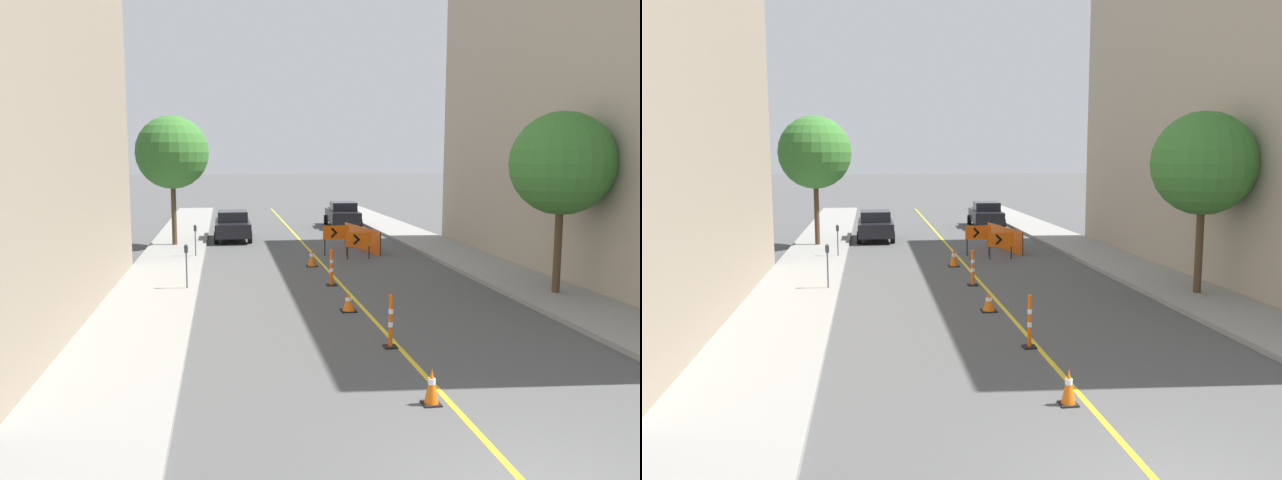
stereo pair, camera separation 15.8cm
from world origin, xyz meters
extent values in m
cube|color=gold|center=(0.00, 23.10, 0.00)|extent=(0.12, 46.20, 0.01)
cube|color=gray|center=(-6.28, 23.10, 0.08)|extent=(2.75, 46.20, 0.15)
cube|color=gray|center=(6.28, 23.10, 0.08)|extent=(2.75, 46.20, 0.15)
cube|color=tan|center=(10.66, 14.40, 6.66)|extent=(6.00, 21.72, 13.32)
cube|color=black|center=(-0.36, 3.49, 0.01)|extent=(0.33, 0.33, 0.03)
cone|color=orange|center=(-0.36, 3.49, 0.36)|extent=(0.26, 0.26, 0.65)
cylinder|color=white|center=(-0.36, 3.49, 0.44)|extent=(0.14, 0.14, 0.10)
cube|color=black|center=(-0.49, 10.43, 0.01)|extent=(0.45, 0.45, 0.03)
cone|color=orange|center=(-0.49, 10.43, 0.29)|extent=(0.36, 0.36, 0.52)
cylinder|color=white|center=(-0.49, 10.43, 0.35)|extent=(0.19, 0.19, 0.08)
cube|color=black|center=(-0.50, 17.92, 0.01)|extent=(0.44, 0.44, 0.03)
cone|color=orange|center=(-0.50, 17.92, 0.38)|extent=(0.35, 0.35, 0.71)
cylinder|color=white|center=(-0.50, 17.92, 0.47)|extent=(0.18, 0.18, 0.11)
cube|color=black|center=(-0.20, 6.89, 0.02)|extent=(0.31, 0.31, 0.04)
cylinder|color=#EF560C|center=(-0.20, 6.89, 0.62)|extent=(0.10, 0.10, 1.16)
cylinder|color=white|center=(-0.20, 6.89, 0.56)|extent=(0.11, 0.11, 0.12)
cylinder|color=white|center=(-0.20, 6.89, 0.87)|extent=(0.11, 0.11, 0.12)
sphere|color=#EF560C|center=(-0.20, 6.89, 1.23)|extent=(0.11, 0.11, 0.11)
cube|color=black|center=(-0.35, 14.10, 0.02)|extent=(0.36, 0.36, 0.04)
cylinder|color=#EF560C|center=(-0.35, 14.10, 0.60)|extent=(0.11, 0.11, 1.13)
cylinder|color=white|center=(-0.35, 14.10, 0.54)|extent=(0.13, 0.13, 0.11)
cylinder|color=white|center=(-0.35, 14.10, 0.85)|extent=(0.13, 0.13, 0.11)
sphere|color=#EF560C|center=(-0.35, 14.10, 1.20)|extent=(0.12, 0.12, 0.12)
cube|color=#EF560C|center=(0.96, 20.55, 1.05)|extent=(1.18, 0.15, 0.62)
cube|color=black|center=(0.87, 20.50, 1.14)|extent=(0.31, 0.04, 0.31)
cube|color=black|center=(0.87, 20.50, 0.96)|extent=(0.31, 0.04, 0.31)
cylinder|color=black|center=(0.46, 20.55, 0.37)|extent=(0.06, 0.06, 0.74)
cylinder|color=black|center=(1.46, 20.55, 0.37)|extent=(0.06, 0.06, 0.74)
cube|color=#EF560C|center=(1.76, 19.42, 0.87)|extent=(1.13, 0.08, 0.62)
cube|color=black|center=(1.67, 19.38, 0.96)|extent=(0.31, 0.03, 0.31)
cube|color=black|center=(1.67, 19.38, 0.78)|extent=(0.31, 0.03, 0.31)
cylinder|color=black|center=(1.28, 19.42, 0.28)|extent=(0.06, 0.06, 0.56)
cylinder|color=black|center=(2.24, 19.42, 0.28)|extent=(0.06, 0.06, 0.56)
cube|color=#EF560C|center=(2.52, 22.17, 0.55)|extent=(0.79, 4.34, 1.10)
cylinder|color=#262626|center=(2.90, 20.01, 0.55)|extent=(0.05, 0.05, 1.10)
cylinder|color=#262626|center=(2.14, 24.34, 0.55)|extent=(0.05, 0.05, 1.10)
cube|color=black|center=(-3.57, 26.51, 0.68)|extent=(1.83, 4.31, 0.72)
cube|color=black|center=(-3.57, 26.30, 1.31)|extent=(1.54, 1.94, 0.55)
cylinder|color=black|center=(-4.42, 27.85, 0.32)|extent=(0.22, 0.64, 0.64)
cylinder|color=black|center=(-2.71, 27.85, 0.32)|extent=(0.22, 0.64, 0.64)
cylinder|color=black|center=(-4.42, 25.18, 0.32)|extent=(0.22, 0.64, 0.64)
cylinder|color=black|center=(-2.71, 25.18, 0.32)|extent=(0.22, 0.64, 0.64)
cube|color=black|center=(3.45, 31.91, 0.68)|extent=(2.04, 4.40, 0.72)
cube|color=black|center=(3.45, 31.69, 1.31)|extent=(1.64, 2.02, 0.55)
cylinder|color=black|center=(2.59, 33.24, 0.32)|extent=(0.26, 0.65, 0.64)
cylinder|color=black|center=(4.30, 33.24, 0.32)|extent=(0.26, 0.65, 0.64)
cylinder|color=black|center=(2.59, 30.57, 0.32)|extent=(0.26, 0.65, 0.64)
cylinder|color=black|center=(4.30, 30.57, 0.32)|extent=(0.26, 0.65, 0.64)
cylinder|color=#4C4C51|center=(-5.26, 13.70, 0.74)|extent=(0.05, 0.05, 1.18)
cube|color=#33383D|center=(-5.26, 13.70, 1.44)|extent=(0.12, 0.10, 0.22)
sphere|color=#33383D|center=(-5.26, 13.70, 1.55)|extent=(0.11, 0.11, 0.11)
cylinder|color=#4C4C51|center=(-5.26, 20.46, 0.70)|extent=(0.05, 0.05, 1.08)
cube|color=#33383D|center=(-5.26, 20.46, 1.35)|extent=(0.12, 0.10, 0.22)
sphere|color=#33383D|center=(-5.26, 20.46, 1.46)|extent=(0.11, 0.11, 0.11)
cylinder|color=#4C3823|center=(-6.42, 24.18, 1.74)|extent=(0.24, 0.24, 3.17)
sphere|color=#38752D|center=(-6.42, 24.18, 4.64)|extent=(3.51, 3.51, 3.51)
cylinder|color=#4C3823|center=(6.42, 11.26, 1.59)|extent=(0.24, 0.24, 2.88)
sphere|color=#38752D|center=(6.42, 11.26, 4.24)|extent=(3.22, 3.22, 3.22)
camera|label=1|loc=(-4.01, -6.87, 4.47)|focal=35.00mm
camera|label=2|loc=(-3.85, -6.89, 4.47)|focal=35.00mm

